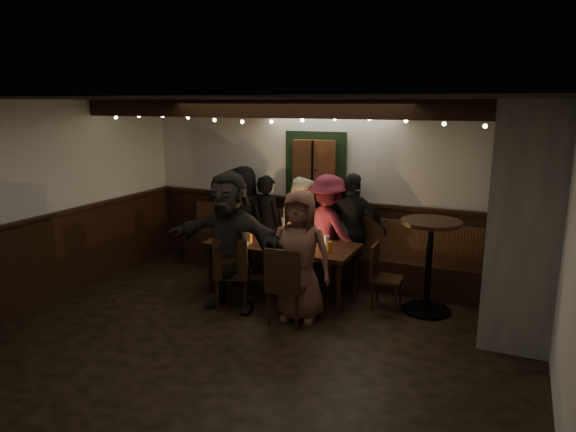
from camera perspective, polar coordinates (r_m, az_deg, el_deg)
The scene contains 13 objects.
room at distance 6.39m, azimuth 10.26°, elevation -1.18°, with size 6.02×5.01×2.62m.
dining_table at distance 6.90m, azimuth -0.70°, elevation -3.52°, with size 2.01×0.86×0.87m.
chair_near_left at distance 6.47m, azimuth -6.23°, elevation -5.89°, with size 0.54×0.54×0.94m.
chair_near_right at distance 5.97m, azimuth -0.32°, elevation -7.35°, with size 0.46×0.46×0.95m.
chair_end at distance 6.64m, azimuth 10.32°, elevation -6.15°, with size 0.38×0.38×0.82m.
high_top at distance 6.54m, azimuth 15.43°, elevation -4.16°, with size 0.73×0.73×1.17m.
person_a at distance 8.00m, azimuth -5.03°, elevation -0.21°, with size 0.79×0.51×1.62m, color black.
person_b at distance 7.82m, azimuth -2.37°, elevation -0.89°, with size 0.55×0.36×1.50m, color black.
person_c at distance 7.47m, azimuth 1.43°, elevation -1.44°, with size 0.74×0.58×1.53m, color beige.
person_d at distance 7.34m, azimuth 4.47°, elevation -1.52°, with size 1.02×0.59×1.58m, color maroon.
person_e at distance 7.30m, azimuth 7.21°, elevation -1.54°, with size 0.94×0.39×1.61m, color black.
person_f at distance 6.41m, azimuth -6.53°, elevation -2.78°, with size 1.64×0.52×1.77m, color black.
person_g at distance 6.08m, azimuth 1.29°, elevation -4.45°, with size 0.77×0.50×1.58m, color brown.
Camera 1 is at (2.55, -4.61, 2.57)m, focal length 32.00 mm.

